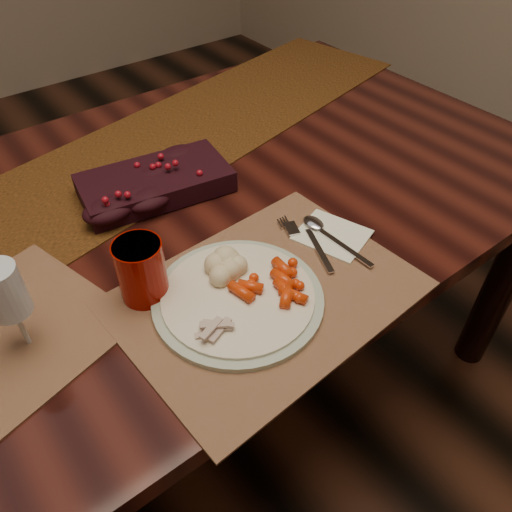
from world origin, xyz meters
TOP-DOWN VIEW (x-y plane):
  - floor at (0.00, 0.00)m, footprint 5.00×5.00m
  - dining_table at (0.00, 0.00)m, footprint 1.80×1.00m
  - table_runner at (0.03, 0.19)m, footprint 1.81×0.74m
  - centerpiece at (0.00, 0.04)m, footprint 0.33×0.21m
  - placemat_main at (0.00, -0.33)m, footprint 0.51×0.39m
  - dinner_plate at (-0.04, -0.32)m, footprint 0.36×0.36m
  - baby_carrots at (0.01, -0.36)m, footprint 0.14×0.12m
  - mashed_potatoes at (-0.03, -0.26)m, footprint 0.10×0.10m
  - turkey_shreds at (-0.12, -0.36)m, footprint 0.07×0.06m
  - napkin at (0.20, -0.29)m, footprint 0.15×0.16m
  - fork at (0.15, -0.29)m, footprint 0.08×0.16m
  - spoon at (0.19, -0.31)m, footprint 0.04×0.17m
  - red_cup at (-0.16, -0.21)m, footprint 0.10×0.10m
  - wine_glass at (-0.35, -0.19)m, footprint 0.06×0.06m

SIDE VIEW (x-z plane):
  - floor at x=0.00m, z-range 0.00..0.00m
  - dining_table at x=0.00m, z-range 0.00..0.75m
  - table_runner at x=0.03m, z-range 0.75..0.75m
  - placemat_main at x=0.00m, z-range 0.75..0.75m
  - napkin at x=0.20m, z-range 0.75..0.76m
  - fork at x=0.15m, z-range 0.76..0.76m
  - spoon at x=0.19m, z-range 0.76..0.76m
  - dinner_plate at x=-0.04m, z-range 0.75..0.77m
  - turkey_shreds at x=-0.12m, z-range 0.77..0.78m
  - baby_carrots at x=0.01m, z-range 0.77..0.79m
  - centerpiece at x=0.00m, z-range 0.75..0.82m
  - mashed_potatoes at x=-0.03m, z-range 0.77..0.82m
  - red_cup at x=-0.16m, z-range 0.75..0.86m
  - wine_glass at x=-0.35m, z-range 0.75..0.91m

